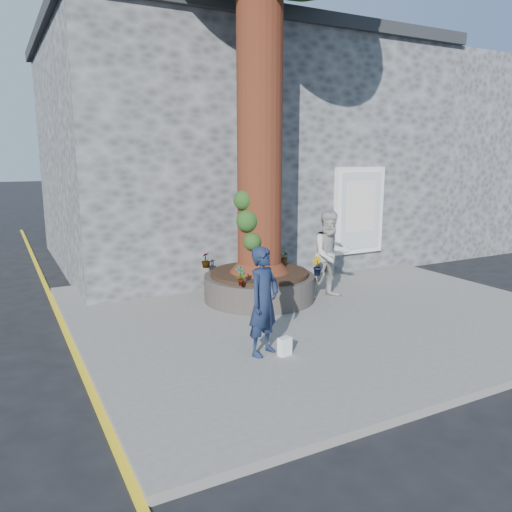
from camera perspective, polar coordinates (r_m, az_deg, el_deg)
name	(u,v)px	position (r m, az deg, el deg)	size (l,w,h in m)	color
ground	(273,342)	(8.55, 2.00, -9.76)	(120.00, 120.00, 0.00)	black
pavement	(314,310)	(10.08, 6.62, -6.13)	(9.00, 8.00, 0.12)	slate
yellow_line	(75,354)	(8.54, -19.99, -10.47)	(0.10, 30.00, 0.01)	yellow
stone_shop	(228,153)	(15.52, -3.17, 11.68)	(10.30, 8.30, 6.30)	#434548
neighbour_shop	(421,158)	(20.21, 18.30, 10.62)	(6.00, 8.00, 6.00)	#434548
planter	(259,286)	(10.45, 0.39, -3.40)	(2.30, 2.30, 0.60)	black
man	(264,301)	(7.48, 0.89, -5.19)	(0.60, 0.40, 1.66)	#15203A
woman	(330,255)	(10.57, 8.50, 0.16)	(0.90, 0.70, 1.85)	#B1AEA9
shopping_bag	(285,346)	(7.65, 3.30, -10.28)	(0.20, 0.12, 0.28)	white
plant_a	(241,276)	(9.22, -1.78, -2.26)	(0.20, 0.13, 0.37)	gray
plant_b	(317,266)	(10.06, 6.96, -1.15)	(0.21, 0.20, 0.38)	gray
plant_c	(206,260)	(10.75, -5.75, -0.45)	(0.19, 0.19, 0.33)	gray
plant_d	(284,257)	(11.10, 3.27, -0.10)	(0.27, 0.24, 0.30)	gray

